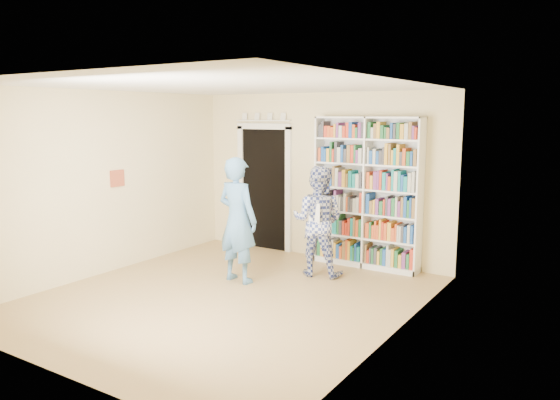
% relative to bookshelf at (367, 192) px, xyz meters
% --- Properties ---
extents(floor, '(5.00, 5.00, 0.00)m').
position_rel_bookshelf_xyz_m(floor, '(-0.90, -2.34, -1.17)').
color(floor, '#A78351').
rests_on(floor, ground).
extents(ceiling, '(5.00, 5.00, 0.00)m').
position_rel_bookshelf_xyz_m(ceiling, '(-0.90, -2.34, 1.53)').
color(ceiling, white).
rests_on(ceiling, wall_back).
extents(wall_back, '(4.50, 0.00, 4.50)m').
position_rel_bookshelf_xyz_m(wall_back, '(-0.90, 0.16, 0.18)').
color(wall_back, '#F7E3AA').
rests_on(wall_back, floor).
extents(wall_left, '(0.00, 5.00, 5.00)m').
position_rel_bookshelf_xyz_m(wall_left, '(-3.15, -2.34, 0.18)').
color(wall_left, '#F7E3AA').
rests_on(wall_left, floor).
extents(wall_right, '(0.00, 5.00, 5.00)m').
position_rel_bookshelf_xyz_m(wall_right, '(1.35, -2.34, 0.18)').
color(wall_right, '#F7E3AA').
rests_on(wall_right, floor).
extents(bookshelf, '(1.69, 0.32, 2.32)m').
position_rel_bookshelf_xyz_m(bookshelf, '(0.00, 0.00, 0.00)').
color(bookshelf, white).
rests_on(bookshelf, floor).
extents(doorway, '(1.10, 0.08, 2.43)m').
position_rel_bookshelf_xyz_m(doorway, '(-2.00, 0.13, 0.01)').
color(doorway, black).
rests_on(doorway, floor).
extents(wall_art, '(0.03, 0.25, 0.25)m').
position_rel_bookshelf_xyz_m(wall_art, '(-3.13, -2.14, 0.23)').
color(wall_art, maroon).
rests_on(wall_art, wall_left).
extents(man_blue, '(0.68, 0.48, 1.77)m').
position_rel_bookshelf_xyz_m(man_blue, '(-1.21, -1.69, -0.29)').
color(man_blue, '#5083B3').
rests_on(man_blue, floor).
extents(man_plaid, '(0.90, 0.76, 1.62)m').
position_rel_bookshelf_xyz_m(man_plaid, '(-0.42, -0.80, -0.36)').
color(man_plaid, navy).
rests_on(man_plaid, floor).
extents(paper_sheet, '(0.20, 0.05, 0.29)m').
position_rel_bookshelf_xyz_m(paper_sheet, '(-0.36, -1.02, -0.21)').
color(paper_sheet, white).
rests_on(paper_sheet, man_plaid).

